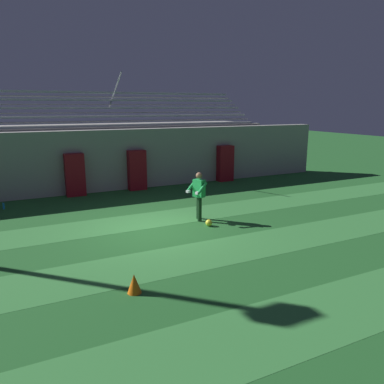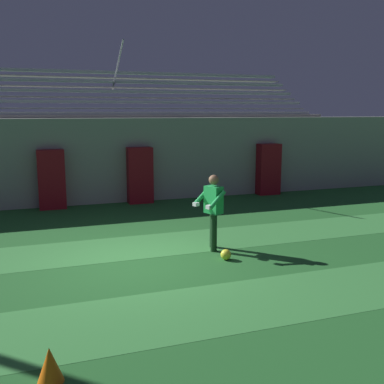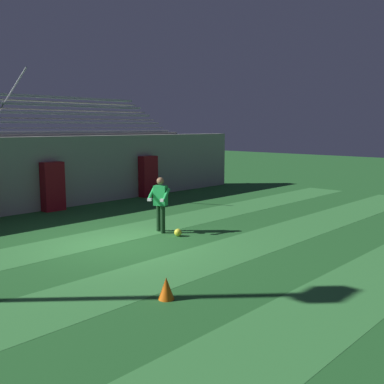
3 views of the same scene
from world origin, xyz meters
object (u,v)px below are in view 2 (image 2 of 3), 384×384
at_px(padding_pillar_gate_right, 140,175).
at_px(soccer_ball, 226,255).
at_px(padding_pillar_far_right, 268,169).
at_px(traffic_cone, 50,365).
at_px(goalkeeper, 213,207).
at_px(padding_pillar_gate_left, 52,180).

xyz_separation_m(padding_pillar_gate_right, soccer_ball, (0.37, -6.32, -0.82)).
bearing_deg(padding_pillar_gate_right, padding_pillar_far_right, 0.00).
distance_m(padding_pillar_far_right, soccer_ball, 7.76).
xyz_separation_m(padding_pillar_far_right, traffic_cone, (-7.98, -9.58, -0.72)).
xyz_separation_m(padding_pillar_gate_right, goalkeeper, (0.38, -5.57, 0.03)).
bearing_deg(padding_pillar_gate_right, padding_pillar_gate_left, 180.00).
bearing_deg(goalkeeper, padding_pillar_far_right, 51.64).
xyz_separation_m(padding_pillar_gate_right, padding_pillar_far_right, (4.79, 0.00, 0.00)).
xyz_separation_m(padding_pillar_gate_left, padding_pillar_gate_right, (2.81, 0.00, 0.00)).
height_order(goalkeeper, soccer_ball, goalkeeper).
distance_m(padding_pillar_gate_right, goalkeeper, 5.59).
bearing_deg(traffic_cone, goalkeeper, 48.29).
relative_size(goalkeeper, traffic_cone, 3.98).
distance_m(soccer_ball, traffic_cone, 4.83).
relative_size(padding_pillar_gate_left, goalkeeper, 1.11).
bearing_deg(padding_pillar_far_right, traffic_cone, -129.80).
relative_size(padding_pillar_gate_left, soccer_ball, 8.42).
relative_size(padding_pillar_gate_right, soccer_ball, 8.42).
relative_size(padding_pillar_far_right, soccer_ball, 8.42).
relative_size(padding_pillar_gate_left, padding_pillar_far_right, 1.00).
xyz_separation_m(padding_pillar_far_right, goalkeeper, (-4.41, -5.57, 0.03)).
bearing_deg(padding_pillar_gate_left, goalkeeper, -60.24).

